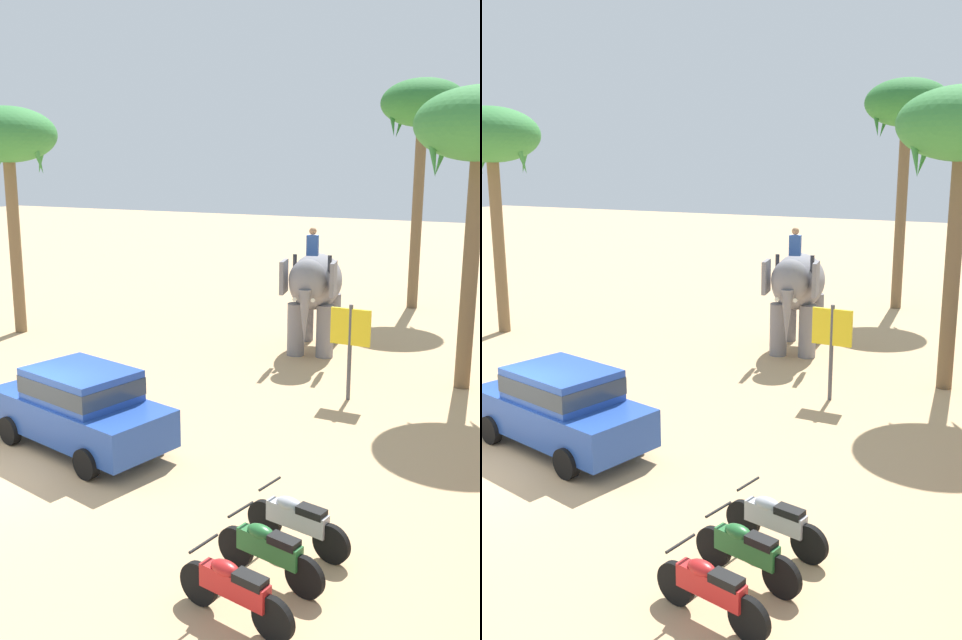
% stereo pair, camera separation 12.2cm
% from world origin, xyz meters
% --- Properties ---
extents(ground_plane, '(120.00, 120.00, 0.00)m').
position_xyz_m(ground_plane, '(0.00, 0.00, 0.00)').
color(ground_plane, tan).
extents(car_sedan_foreground, '(4.37, 2.54, 1.70)m').
position_xyz_m(car_sedan_foreground, '(0.57, 1.49, 0.93)').
color(car_sedan_foreground, '#23479E').
rests_on(car_sedan_foreground, ground).
extents(elephant_with_mahout, '(2.33, 4.01, 3.88)m').
position_xyz_m(elephant_with_mahout, '(1.97, 10.74, 1.99)').
color(elephant_with_mahout, slate).
rests_on(elephant_with_mahout, ground).
extents(motorcycle_nearest_camera, '(1.79, 0.57, 0.94)m').
position_xyz_m(motorcycle_nearest_camera, '(5.95, -1.94, 0.46)').
color(motorcycle_nearest_camera, black).
rests_on(motorcycle_nearest_camera, ground).
extents(motorcycle_second_in_row, '(1.78, 0.60, 0.94)m').
position_xyz_m(motorcycle_second_in_row, '(5.96, -0.93, 0.46)').
color(motorcycle_second_in_row, black).
rests_on(motorcycle_second_in_row, ground).
extents(motorcycle_mid_row, '(1.79, 0.57, 0.94)m').
position_xyz_m(motorcycle_mid_row, '(5.98, 0.01, 0.46)').
color(motorcycle_mid_row, black).
rests_on(motorcycle_mid_row, ground).
extents(palm_tree_near_hut, '(3.20, 3.20, 7.52)m').
position_xyz_m(palm_tree_near_hut, '(-7.88, 8.28, 6.42)').
color(palm_tree_near_hut, brown).
rests_on(palm_tree_near_hut, ground).
extents(palm_tree_far_back, '(3.20, 3.20, 8.83)m').
position_xyz_m(palm_tree_far_back, '(3.10, 18.62, 7.65)').
color(palm_tree_far_back, brown).
rests_on(palm_tree_far_back, ground).
extents(signboard_yellow, '(1.00, 0.10, 2.40)m').
position_xyz_m(signboard_yellow, '(4.45, 6.86, 1.69)').
color(signboard_yellow, '#4C4C51').
rests_on(signboard_yellow, ground).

